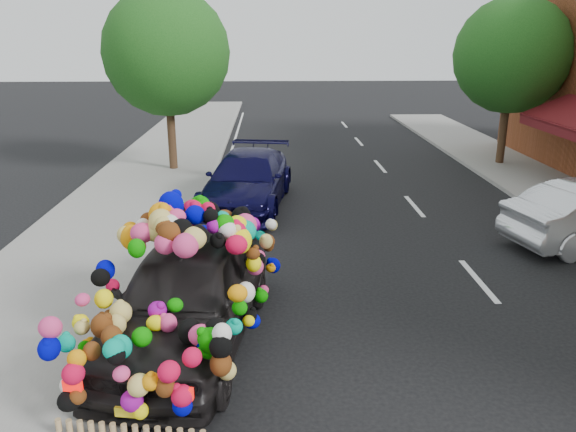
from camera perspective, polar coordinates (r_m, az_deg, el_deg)
name	(u,v)px	position (r m, az deg, el deg)	size (l,w,h in m)	color
ground	(294,283)	(10.90, 0.64, -6.86)	(100.00, 100.00, 0.00)	black
sidewalk	(69,284)	(11.52, -21.39, -6.44)	(4.00, 60.00, 0.12)	gray
kerb	(172,282)	(11.03, -11.73, -6.60)	(0.15, 60.00, 0.13)	gray
lane_markings	(478,280)	(11.63, 18.77, -6.21)	(6.00, 50.00, 0.01)	silver
tree_near_sidewalk	(166,52)	(19.68, -12.25, 15.94)	(4.20, 4.20, 6.13)	#332114
tree_far_b	(512,55)	(21.63, 21.80, 14.90)	(4.00, 4.00, 5.90)	#332114
plush_art_car	(187,272)	(8.62, -10.24, -5.64)	(3.00, 5.24, 2.27)	black
navy_sedan	(247,180)	(15.59, -4.15, 3.64)	(2.07, 5.10, 1.48)	black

